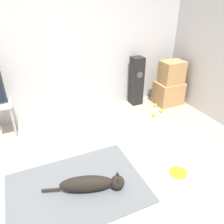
% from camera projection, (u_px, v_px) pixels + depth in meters
% --- Properties ---
extents(ground_plane, '(12.00, 12.00, 0.00)m').
position_uv_depth(ground_plane, '(97.00, 192.00, 2.60)').
color(ground_plane, '#B2A38E').
extents(wall_back, '(8.00, 0.06, 2.55)m').
position_uv_depth(wall_back, '(51.00, 47.00, 3.66)').
color(wall_back, silver).
rests_on(wall_back, ground_plane).
extents(area_rug, '(1.60, 1.15, 0.01)m').
position_uv_depth(area_rug, '(77.00, 188.00, 2.64)').
color(area_rug, slate).
rests_on(area_rug, ground_plane).
extents(dog, '(0.93, 0.38, 0.22)m').
position_uv_depth(dog, '(92.00, 183.00, 2.57)').
color(dog, black).
rests_on(dog, area_rug).
extents(frisbee, '(0.22, 0.22, 0.03)m').
position_uv_depth(frisbee, '(178.00, 172.00, 2.86)').
color(frisbee, yellow).
rests_on(frisbee, ground_plane).
extents(cardboard_box_lower, '(0.54, 0.42, 0.47)m').
position_uv_depth(cardboard_box_lower, '(168.00, 93.00, 4.55)').
color(cardboard_box_lower, tan).
rests_on(cardboard_box_lower, ground_plane).
extents(cardboard_box_upper, '(0.44, 0.35, 0.44)m').
position_uv_depth(cardboard_box_upper, '(172.00, 72.00, 4.33)').
color(cardboard_box_upper, tan).
rests_on(cardboard_box_upper, cardboard_box_lower).
extents(floor_speaker, '(0.23, 0.23, 0.98)m').
position_uv_depth(floor_speaker, '(136.00, 81.00, 4.43)').
color(floor_speaker, black).
rests_on(floor_speaker, ground_plane).
extents(tennis_ball_by_boxes, '(0.07, 0.07, 0.07)m').
position_uv_depth(tennis_ball_by_boxes, '(154.00, 115.00, 4.16)').
color(tennis_ball_by_boxes, '#C6E033').
rests_on(tennis_ball_by_boxes, ground_plane).
extents(tennis_ball_near_speaker, '(0.07, 0.07, 0.07)m').
position_uv_depth(tennis_ball_near_speaker, '(155.00, 105.00, 4.51)').
color(tennis_ball_near_speaker, '#C6E033').
rests_on(tennis_ball_near_speaker, ground_plane).
extents(tennis_ball_loose_on_carpet, '(0.07, 0.07, 0.07)m').
position_uv_depth(tennis_ball_loose_on_carpet, '(161.00, 111.00, 4.29)').
color(tennis_ball_loose_on_carpet, '#C6E033').
rests_on(tennis_ball_loose_on_carpet, ground_plane).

